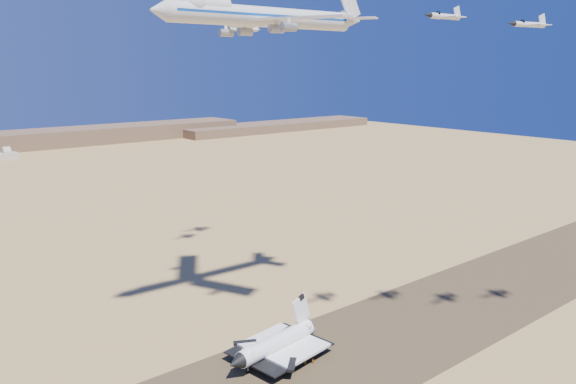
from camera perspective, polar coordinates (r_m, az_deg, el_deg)
ground at (r=164.49m, az=-0.52°, el=-18.77°), size 1200.00×1200.00×0.00m
runway at (r=164.47m, az=-0.52°, el=-18.76°), size 600.00×50.00×0.06m
ridgeline at (r=659.87m, az=-25.60°, el=4.50°), size 960.00×90.00×18.00m
shuttle at (r=173.36m, az=-1.27°, el=-15.26°), size 35.06×24.68×17.23m
carrier_747 at (r=177.71m, az=-2.98°, el=17.38°), size 76.70×59.49×19.13m
crew_a at (r=172.27m, az=1.74°, el=-16.86°), size 0.56×0.71×1.71m
crew_b at (r=173.15m, az=2.53°, el=-16.73°), size 0.84×0.86×1.57m
crew_c at (r=176.46m, az=2.92°, el=-16.10°), size 1.08×1.15×1.79m
chase_jet_a at (r=162.51m, az=15.57°, el=16.83°), size 15.39×8.16×3.83m
chase_jet_b at (r=172.79m, az=23.25°, el=15.39°), size 15.43×8.60×3.86m
chase_jet_e at (r=234.95m, az=-5.71°, el=17.09°), size 13.94×7.59×3.47m
chase_jet_f at (r=249.19m, az=-4.59°, el=16.13°), size 16.06×9.04×4.03m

